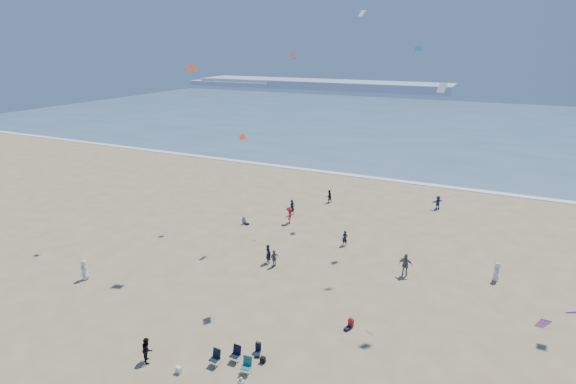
% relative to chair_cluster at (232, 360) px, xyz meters
% --- Properties ---
extents(ocean, '(220.00, 100.00, 0.06)m').
position_rel_chair_cluster_xyz_m(ocean, '(-0.57, 91.55, -0.47)').
color(ocean, '#476B84').
rests_on(ocean, ground).
extents(surf_line, '(220.00, 1.20, 0.08)m').
position_rel_chair_cluster_xyz_m(surf_line, '(-0.57, 41.55, -0.46)').
color(surf_line, white).
rests_on(surf_line, ground).
extents(headland_far, '(110.00, 20.00, 3.20)m').
position_rel_chair_cluster_xyz_m(headland_far, '(-60.57, 166.55, 1.10)').
color(headland_far, '#7A8EA8').
rests_on(headland_far, ground).
extents(headland_near, '(40.00, 14.00, 2.00)m').
position_rel_chair_cluster_xyz_m(headland_near, '(-100.57, 161.55, 0.50)').
color(headland_near, '#7A8EA8').
rests_on(headland_near, ground).
extents(standing_flyers, '(31.68, 38.22, 1.91)m').
position_rel_chair_cluster_xyz_m(standing_flyers, '(1.53, 11.46, 0.34)').
color(standing_flyers, black).
rests_on(standing_flyers, ground).
extents(seated_group, '(20.66, 25.60, 0.84)m').
position_rel_chair_cluster_xyz_m(seated_group, '(1.13, 4.17, -0.08)').
color(seated_group, white).
rests_on(seated_group, ground).
extents(chair_cluster, '(2.65, 1.42, 1.00)m').
position_rel_chair_cluster_xyz_m(chair_cluster, '(0.00, 0.00, 0.00)').
color(chair_cluster, black).
rests_on(chair_cluster, ground).
extents(white_tote, '(0.35, 0.20, 0.40)m').
position_rel_chair_cluster_xyz_m(white_tote, '(-2.48, -1.73, -0.30)').
color(white_tote, white).
rests_on(white_tote, ground).
extents(black_backpack, '(0.30, 0.22, 0.38)m').
position_rel_chair_cluster_xyz_m(black_backpack, '(1.44, 1.11, -0.31)').
color(black_backpack, black).
rests_on(black_backpack, ground).
extents(kites_aloft, '(40.58, 38.67, 30.03)m').
position_rel_chair_cluster_xyz_m(kites_aloft, '(10.21, 9.56, 14.41)').
color(kites_aloft, red).
rests_on(kites_aloft, ground).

